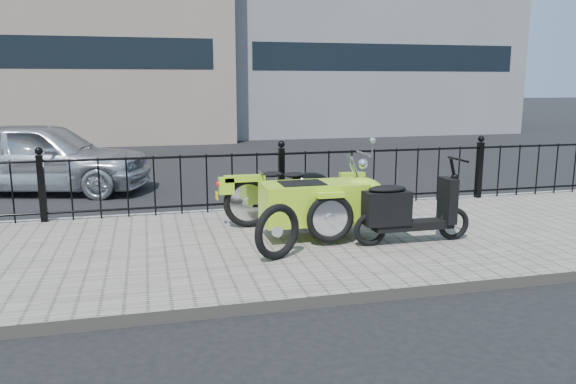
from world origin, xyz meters
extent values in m
plane|color=black|center=(0.00, 0.00, 0.00)|extent=(120.00, 120.00, 0.00)
cube|color=#6A625A|center=(0.00, -0.50, 0.06)|extent=(30.00, 3.80, 0.12)
cube|color=gray|center=(0.00, 1.44, 0.06)|extent=(30.00, 0.10, 0.12)
cylinder|color=black|center=(0.00, 1.30, 0.99)|extent=(14.00, 0.04, 0.04)
cylinder|color=black|center=(0.00, 1.30, 0.24)|extent=(14.00, 0.04, 0.04)
cube|color=black|center=(-3.50, 1.30, 0.60)|extent=(0.09, 0.09, 0.96)
sphere|color=black|center=(-3.50, 1.30, 1.14)|extent=(0.11, 0.11, 0.11)
cube|color=black|center=(0.00, 1.30, 0.60)|extent=(0.09, 0.09, 0.96)
sphere|color=black|center=(0.00, 1.30, 1.14)|extent=(0.11, 0.11, 0.11)
cube|color=black|center=(3.50, 1.30, 0.60)|extent=(0.09, 0.09, 0.96)
sphere|color=black|center=(3.50, 1.30, 1.14)|extent=(0.11, 0.11, 0.11)
cube|color=black|center=(-6.00, 12.02, 3.00)|extent=(12.50, 0.06, 1.00)
cube|color=black|center=(7.00, 13.02, 3.00)|extent=(10.50, 0.06, 1.00)
torus|color=black|center=(0.79, 0.27, 0.46)|extent=(0.69, 0.09, 0.69)
torus|color=black|center=(-0.71, 0.27, 0.46)|extent=(0.69, 0.09, 0.69)
torus|color=black|center=(0.09, -0.87, 0.46)|extent=(0.60, 0.08, 0.60)
cube|color=gray|center=(0.04, 0.27, 0.48)|extent=(0.34, 0.22, 0.24)
cylinder|color=black|center=(0.04, 0.27, 0.41)|extent=(1.40, 0.04, 0.04)
ellipsoid|color=black|center=(0.16, 0.27, 0.72)|extent=(0.54, 0.29, 0.26)
cylinder|color=silver|center=(0.97, 0.27, 1.08)|extent=(0.03, 0.56, 0.03)
cylinder|color=silver|center=(0.85, 0.27, 0.77)|extent=(0.25, 0.04, 0.59)
sphere|color=silver|center=(0.95, 0.27, 0.95)|extent=(0.15, 0.15, 0.15)
cube|color=#A8DF22|center=(0.79, 0.27, 0.79)|extent=(0.36, 0.12, 0.06)
cube|color=#A8DF22|center=(-0.76, 0.27, 0.80)|extent=(0.55, 0.16, 0.08)
ellipsoid|color=black|center=(-0.06, 0.27, 0.82)|extent=(0.31, 0.22, 0.08)
ellipsoid|color=black|center=(-0.38, 0.27, 0.84)|extent=(0.31, 0.22, 0.08)
sphere|color=red|center=(-1.11, 0.27, 0.74)|extent=(0.07, 0.07, 0.07)
cube|color=gold|center=(-1.13, 0.37, 0.56)|extent=(0.02, 0.14, 0.10)
cube|color=#A8DF22|center=(-0.01, -0.48, 0.59)|extent=(1.30, 0.62, 0.50)
ellipsoid|color=#A8DF22|center=(0.64, -0.48, 0.61)|extent=(0.65, 0.60, 0.54)
cube|color=black|center=(-0.16, -0.48, 0.82)|extent=(0.55, 0.43, 0.06)
cube|color=#A8DF22|center=(0.09, -0.87, 0.76)|extent=(0.34, 0.11, 0.06)
torus|color=black|center=(1.69, -0.98, 0.33)|extent=(0.42, 0.07, 0.42)
torus|color=black|center=(0.56, -0.98, 0.33)|extent=(0.42, 0.07, 0.42)
cube|color=black|center=(1.13, -0.98, 0.35)|extent=(1.03, 0.23, 0.10)
cube|color=black|center=(0.77, -0.98, 0.58)|extent=(0.56, 0.27, 0.41)
ellipsoid|color=black|center=(0.77, -0.98, 0.82)|extent=(0.48, 0.24, 0.09)
cube|color=black|center=(1.59, -0.98, 0.63)|extent=(0.12, 0.31, 0.56)
cylinder|color=black|center=(1.66, -0.98, 0.94)|extent=(0.16, 0.04, 0.46)
cylinder|color=black|center=(1.70, -0.98, 1.15)|extent=(0.03, 0.45, 0.03)
torus|color=black|center=(-0.65, -1.22, 0.44)|extent=(0.61, 0.38, 0.64)
imported|color=silver|center=(-3.99, 4.33, 0.69)|extent=(4.34, 2.63, 1.38)
camera|label=1|loc=(-2.03, -7.14, 2.08)|focal=35.00mm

